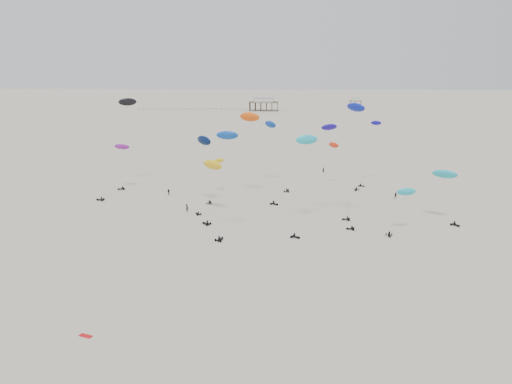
# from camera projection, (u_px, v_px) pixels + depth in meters

# --- Properties ---
(ground_plane) EXTENTS (900.00, 900.00, 0.00)m
(ground_plane) POSITION_uv_depth(u_px,v_px,m) (271.00, 143.00, 216.29)
(ground_plane) COLOR beige
(pavilion_main) EXTENTS (21.00, 13.00, 9.80)m
(pavilion_main) POSITION_uv_depth(u_px,v_px,m) (264.00, 105.00, 360.74)
(pavilion_main) COLOR brown
(pavilion_main) RESTS_ON ground
(pavilion_small) EXTENTS (9.00, 7.00, 8.00)m
(pavilion_small) POSITION_uv_depth(u_px,v_px,m) (356.00, 103.00, 385.90)
(pavilion_small) COLOR brown
(pavilion_small) RESTS_ON ground
(pier_fence) EXTENTS (80.20, 0.20, 1.50)m
(pier_fence) POSITION_uv_depth(u_px,v_px,m) (193.00, 109.00, 364.58)
(pier_fence) COLOR black
(pier_fence) RESTS_ON ground
(rig_0) EXTENTS (6.39, 5.68, 9.53)m
(rig_0) POSITION_uv_depth(u_px,v_px,m) (402.00, 203.00, 100.77)
(rig_0) COLOR black
(rig_0) RESTS_ON ground
(rig_1) EXTENTS (3.57, 14.16, 13.67)m
(rig_1) POSITION_uv_depth(u_px,v_px,m) (215.00, 175.00, 128.62)
(rig_1) COLOR black
(rig_1) RESTS_ON ground
(rig_2) EXTENTS (7.53, 11.61, 21.84)m
(rig_2) POSITION_uv_depth(u_px,v_px,m) (334.00, 151.00, 106.86)
(rig_2) COLOR black
(rig_2) RESTS_ON ground
(rig_3) EXTENTS (8.62, 9.32, 13.36)m
(rig_3) POSITION_uv_depth(u_px,v_px,m) (341.00, 158.00, 138.17)
(rig_3) COLOR black
(rig_3) RESTS_ON ground
(rig_4) EXTENTS (5.88, 8.01, 11.63)m
(rig_4) POSITION_uv_depth(u_px,v_px,m) (446.00, 181.00, 107.89)
(rig_4) COLOR black
(rig_4) RESTS_ON ground
(rig_5) EXTENTS (4.61, 5.80, 21.31)m
(rig_5) POSITION_uv_depth(u_px,v_px,m) (225.00, 165.00, 96.07)
(rig_5) COLOR black
(rig_5) RESTS_ON ground
(rig_6) EXTENTS (10.76, 12.11, 22.62)m
(rig_6) POSITION_uv_depth(u_px,v_px,m) (253.00, 129.00, 125.37)
(rig_6) COLOR black
(rig_6) RESTS_ON ground
(rig_7) EXTENTS (4.90, 12.89, 17.80)m
(rig_7) POSITION_uv_depth(u_px,v_px,m) (203.00, 147.00, 118.55)
(rig_7) COLOR black
(rig_7) RESTS_ON ground
(rig_8) EXTENTS (4.82, 5.18, 25.86)m
(rig_8) POSITION_uv_depth(u_px,v_px,m) (354.00, 124.00, 105.62)
(rig_8) COLOR black
(rig_8) RESTS_ON ground
(rig_9) EXTENTS (6.70, 7.94, 18.09)m
(rig_9) POSITION_uv_depth(u_px,v_px,m) (370.00, 148.00, 140.84)
(rig_9) COLOR black
(rig_9) RESTS_ON ground
(rig_10) EXTENTS (5.45, 14.75, 16.40)m
(rig_10) POSITION_uv_depth(u_px,v_px,m) (117.00, 159.00, 132.70)
(rig_10) COLOR black
(rig_10) RESTS_ON ground
(rig_11) EXTENTS (5.30, 10.87, 24.44)m
(rig_11) POSITION_uv_depth(u_px,v_px,m) (126.00, 117.00, 138.18)
(rig_11) COLOR black
(rig_11) RESTS_ON ground
(rig_12) EXTENTS (5.91, 12.43, 20.06)m
(rig_12) POSITION_uv_depth(u_px,v_px,m) (305.00, 157.00, 102.87)
(rig_12) COLOR black
(rig_12) RESTS_ON ground
(rig_13) EXTENTS (8.35, 15.18, 19.65)m
(rig_13) POSITION_uv_depth(u_px,v_px,m) (273.00, 137.00, 139.99)
(rig_13) COLOR black
(rig_13) RESTS_ON ground
(rig_14) EXTENTS (5.83, 13.92, 13.99)m
(rig_14) POSITION_uv_depth(u_px,v_px,m) (212.00, 173.00, 113.09)
(rig_14) COLOR black
(rig_14) RESTS_ON ground
(spectator_0) EXTENTS (0.96, 0.93, 2.19)m
(spectator_0) POSITION_uv_depth(u_px,v_px,m) (187.00, 212.00, 116.56)
(spectator_0) COLOR black
(spectator_0) RESTS_ON ground
(spectator_1) EXTENTS (1.04, 0.75, 1.91)m
(spectator_1) POSITION_uv_depth(u_px,v_px,m) (395.00, 199.00, 127.64)
(spectator_1) COLOR black
(spectator_1) RESTS_ON ground
(spectator_2) EXTENTS (1.33, 1.02, 1.99)m
(spectator_2) POSITION_uv_depth(u_px,v_px,m) (169.00, 195.00, 131.19)
(spectator_2) COLOR black
(spectator_2) RESTS_ON ground
(spectator_3) EXTENTS (0.77, 0.56, 2.01)m
(spectator_3) POSITION_uv_depth(u_px,v_px,m) (323.00, 173.00, 157.64)
(spectator_3) COLOR black
(spectator_3) RESTS_ON ground
(grounded_kite_b) EXTENTS (1.93, 1.25, 0.07)m
(grounded_kite_b) POSITION_uv_depth(u_px,v_px,m) (86.00, 336.00, 63.43)
(grounded_kite_b) COLOR red
(grounded_kite_b) RESTS_ON ground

